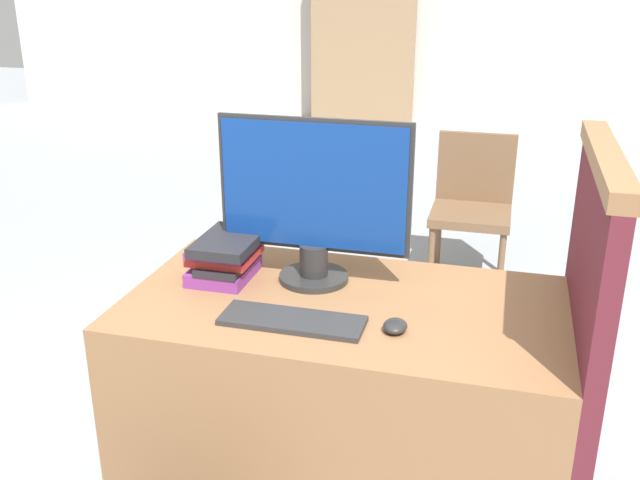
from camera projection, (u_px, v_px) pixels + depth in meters
name	position (u px, v px, depth m)	size (l,w,h in m)	color
desk	(342.00, 410.00, 2.28)	(1.31, 0.74, 0.77)	#8C603D
carrel_divider	(576.00, 364.00, 2.04)	(0.07, 0.79, 1.28)	#5B1E28
monitor	(314.00, 200.00, 2.19)	(0.61, 0.22, 0.52)	#282828
keyboard	(292.00, 321.00, 2.01)	(0.41, 0.14, 0.02)	#2D2D2D
mouse	(395.00, 326.00, 1.96)	(0.07, 0.08, 0.03)	#262626
book_stack	(226.00, 257.00, 2.28)	(0.21, 0.27, 0.14)	#7A3384
far_chair	(472.00, 200.00, 4.06)	(0.44, 0.44, 0.84)	brown
bookshelf_far	(363.00, 38.00, 8.11)	(1.15, 0.32, 1.95)	#9E7A56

